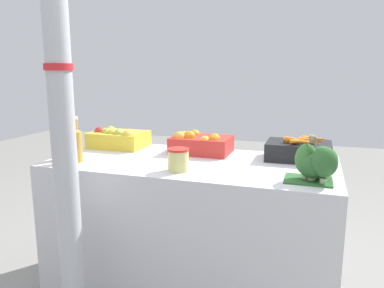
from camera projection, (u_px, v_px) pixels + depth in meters
ground_plane at (192, 288)px, 2.33m from camera, size 10.00×10.00×0.00m
market_table at (192, 227)px, 2.25m from camera, size 1.63×0.78×0.82m
support_pole at (60, 95)px, 1.65m from camera, size 0.13×0.13×2.46m
apple_crate at (118, 138)px, 2.55m from camera, size 0.37×0.27×0.14m
orange_crate at (200, 143)px, 2.37m from camera, size 0.37×0.27×0.14m
carrot_crate at (299, 150)px, 2.19m from camera, size 0.37×0.27×0.14m
broccoli_pile at (316, 163)px, 1.76m from camera, size 0.24×0.21×0.18m
juice_bottle_golden at (59, 140)px, 2.17m from camera, size 0.07×0.07×0.29m
juice_bottle_amber at (76, 143)px, 2.13m from camera, size 0.07×0.07×0.26m
pickle_jar at (178, 160)px, 1.95m from camera, size 0.12×0.12×0.12m
sparrow_bird at (313, 139)px, 1.72m from camera, size 0.05×0.14×0.05m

